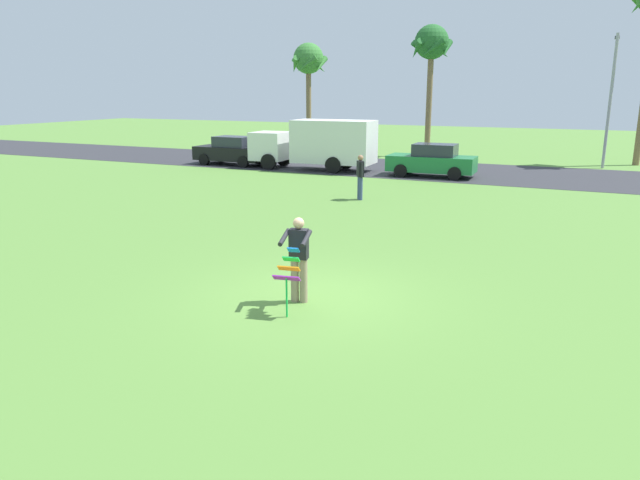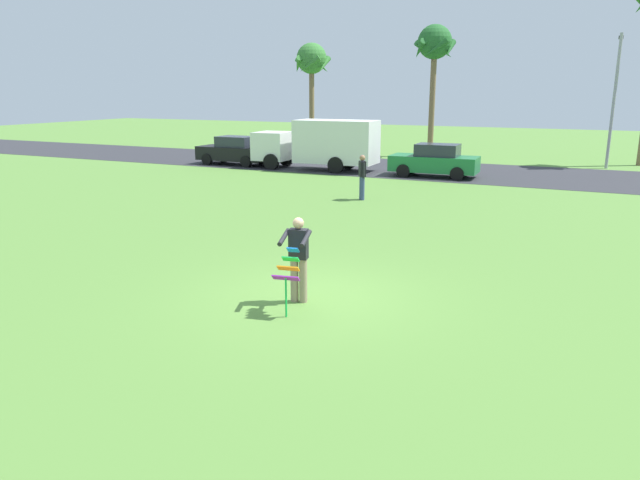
# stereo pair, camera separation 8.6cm
# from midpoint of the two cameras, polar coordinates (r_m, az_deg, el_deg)

# --- Properties ---
(ground_plane) EXTENTS (120.00, 120.00, 0.00)m
(ground_plane) POSITION_cam_midpoint_polar(r_m,az_deg,el_deg) (12.28, -0.88, -5.48)
(ground_plane) COLOR #568438
(road_strip) EXTENTS (120.00, 8.00, 0.01)m
(road_strip) POSITION_cam_midpoint_polar(r_m,az_deg,el_deg) (31.69, 15.47, 6.21)
(road_strip) COLOR #2D2D33
(road_strip) RESTS_ON ground
(person_kite_flyer) EXTENTS (0.63, 0.72, 1.73)m
(person_kite_flyer) POSITION_cam_midpoint_polar(r_m,az_deg,el_deg) (11.72, -2.28, -1.59)
(person_kite_flyer) COLOR gray
(person_kite_flyer) RESTS_ON ground
(kite_held) EXTENTS (0.53, 0.69, 1.24)m
(kite_held) POSITION_cam_midpoint_polar(r_m,az_deg,el_deg) (11.12, -3.23, -3.02)
(kite_held) COLOR blue
(kite_held) RESTS_ON ground
(parked_car_black) EXTENTS (4.23, 1.88, 1.60)m
(parked_car_black) POSITION_cam_midpoint_polar(r_m,az_deg,el_deg) (34.35, -8.53, 8.44)
(parked_car_black) COLOR black
(parked_car_black) RESTS_ON ground
(parked_truck_white_box) EXTENTS (6.77, 2.29, 2.62)m
(parked_truck_white_box) POSITION_cam_midpoint_polar(r_m,az_deg,el_deg) (31.65, -0.17, 9.27)
(parked_truck_white_box) COLOR silver
(parked_truck_white_box) RESTS_ON ground
(parked_car_green) EXTENTS (4.24, 1.91, 1.60)m
(parked_car_green) POSITION_cam_midpoint_polar(r_m,az_deg,el_deg) (29.70, 10.63, 7.47)
(parked_car_green) COLOR #1E7238
(parked_car_green) RESTS_ON ground
(palm_tree_left_near) EXTENTS (2.58, 2.71, 7.31)m
(palm_tree_left_near) POSITION_cam_midpoint_polar(r_m,az_deg,el_deg) (43.07, -1.17, 16.66)
(palm_tree_left_near) COLOR brown
(palm_tree_left_near) RESTS_ON ground
(palm_tree_right_near) EXTENTS (2.58, 2.71, 8.06)m
(palm_tree_right_near) POSITION_cam_midpoint_polar(r_m,az_deg,el_deg) (39.21, 10.58, 17.70)
(palm_tree_right_near) COLOR brown
(palm_tree_right_near) RESTS_ON ground
(streetlight_pole) EXTENTS (0.24, 1.65, 7.00)m
(streetlight_pole) POSITION_cam_midpoint_polar(r_m,az_deg,el_deg) (35.92, 26.10, 12.59)
(streetlight_pole) COLOR #9E9EA3
(streetlight_pole) RESTS_ON ground
(person_walker_near) EXTENTS (0.38, 0.49, 1.73)m
(person_walker_near) POSITION_cam_midpoint_polar(r_m,az_deg,el_deg) (23.01, 3.77, 6.18)
(person_walker_near) COLOR #384772
(person_walker_near) RESTS_ON ground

